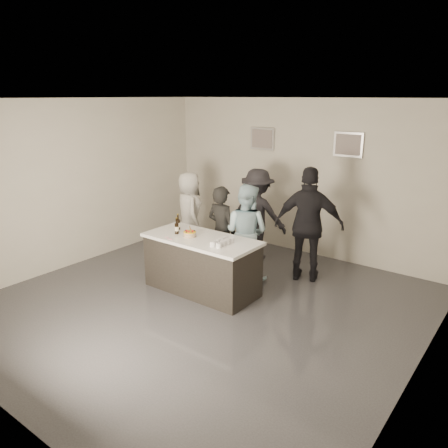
# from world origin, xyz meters

# --- Properties ---
(floor) EXTENTS (6.00, 6.00, 0.00)m
(floor) POSITION_xyz_m (0.00, 0.00, 0.00)
(floor) COLOR #3D3D42
(floor) RESTS_ON ground
(ceiling) EXTENTS (6.00, 6.00, 0.00)m
(ceiling) POSITION_xyz_m (0.00, 0.00, 3.00)
(ceiling) COLOR white
(wall_back) EXTENTS (6.00, 0.04, 3.00)m
(wall_back) POSITION_xyz_m (0.00, 3.00, 1.50)
(wall_back) COLOR beige
(wall_back) RESTS_ON ground
(wall_left) EXTENTS (0.04, 6.00, 3.00)m
(wall_left) POSITION_xyz_m (-3.00, 0.00, 1.50)
(wall_left) COLOR beige
(wall_left) RESTS_ON ground
(wall_right) EXTENTS (0.04, 6.00, 3.00)m
(wall_right) POSITION_xyz_m (3.00, 0.00, 1.50)
(wall_right) COLOR beige
(wall_right) RESTS_ON ground
(picture_left) EXTENTS (0.54, 0.04, 0.44)m
(picture_left) POSITION_xyz_m (-0.90, 2.97, 2.20)
(picture_left) COLOR #B2B2B7
(picture_left) RESTS_ON wall_back
(picture_right) EXTENTS (0.54, 0.04, 0.44)m
(picture_right) POSITION_xyz_m (0.90, 2.97, 2.20)
(picture_right) COLOR #B2B2B7
(picture_right) RESTS_ON wall_back
(bar_counter) EXTENTS (1.86, 0.86, 0.90)m
(bar_counter) POSITION_xyz_m (-0.34, 0.36, 0.45)
(bar_counter) COLOR white
(bar_counter) RESTS_ON ground
(cake) EXTENTS (0.20, 0.20, 0.07)m
(cake) POSITION_xyz_m (-0.52, 0.29, 0.94)
(cake) COLOR yellow
(cake) RESTS_ON bar_counter
(beer_bottle_a) EXTENTS (0.07, 0.07, 0.26)m
(beer_bottle_a) POSITION_xyz_m (-0.92, 0.46, 1.03)
(beer_bottle_a) COLOR black
(beer_bottle_a) RESTS_ON bar_counter
(beer_bottle_b) EXTENTS (0.07, 0.07, 0.26)m
(beer_bottle_b) POSITION_xyz_m (-0.78, 0.28, 1.03)
(beer_bottle_b) COLOR black
(beer_bottle_b) RESTS_ON bar_counter
(tumbler_cluster) EXTENTS (0.19, 0.40, 0.08)m
(tumbler_cluster) POSITION_xyz_m (0.11, 0.30, 0.94)
(tumbler_cluster) COLOR orange
(tumbler_cluster) RESTS_ON bar_counter
(candles) EXTENTS (0.24, 0.08, 0.01)m
(candles) POSITION_xyz_m (-0.68, 0.02, 0.90)
(candles) COLOR pink
(candles) RESTS_ON bar_counter
(person_main_black) EXTENTS (0.60, 0.41, 1.59)m
(person_main_black) POSITION_xyz_m (-0.49, 1.07, 0.79)
(person_main_black) COLOR black
(person_main_black) RESTS_ON ground
(person_main_blue) EXTENTS (0.86, 0.70, 1.65)m
(person_main_blue) POSITION_xyz_m (-0.08, 1.21, 0.83)
(person_main_blue) COLOR #AACEDE
(person_main_blue) RESTS_ON ground
(person_guest_left) EXTENTS (0.93, 0.87, 1.60)m
(person_guest_left) POSITION_xyz_m (-1.79, 1.72, 0.80)
(person_guest_left) COLOR silver
(person_guest_left) RESTS_ON ground
(person_guest_right) EXTENTS (1.23, 0.86, 1.94)m
(person_guest_right) POSITION_xyz_m (0.79, 1.79, 0.97)
(person_guest_right) COLOR black
(person_guest_right) RESTS_ON ground
(person_guest_back) EXTENTS (1.24, 0.88, 1.74)m
(person_guest_back) POSITION_xyz_m (-0.44, 2.12, 0.87)
(person_guest_back) COLOR black
(person_guest_back) RESTS_ON ground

